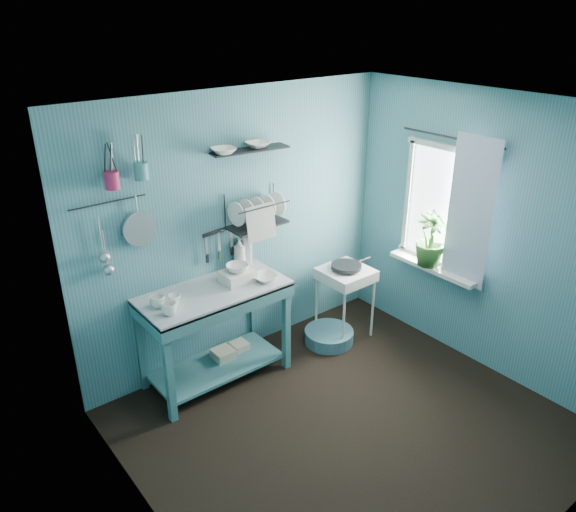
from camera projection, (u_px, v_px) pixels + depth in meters
floor at (349, 427)px, 4.52m from camera, size 3.20×3.20×0.00m
ceiling at (367, 112)px, 3.48m from camera, size 3.20×3.20×0.00m
wall_back at (239, 229)px, 5.07m from camera, size 3.20×0.00×3.20m
wall_front at (559, 396)px, 2.93m from camera, size 3.20×0.00×3.20m
wall_left at (150, 374)px, 3.10m from camera, size 0.00×3.00×3.00m
wall_right at (487, 237)px, 4.91m from camera, size 0.00×3.00×3.00m
work_counter at (215, 334)px, 4.94m from camera, size 1.32×0.73×0.91m
mug_left at (169, 309)px, 4.35m from camera, size 0.12×0.12×0.10m
mug_mid at (175, 300)px, 4.48m from camera, size 0.14×0.14×0.09m
mug_right at (158, 302)px, 4.45m from camera, size 0.17×0.17×0.10m
wash_tub at (238, 276)px, 4.86m from camera, size 0.28×0.22×0.10m
tub_bowl at (237, 268)px, 4.83m from camera, size 0.20×0.19×0.06m
soap_bottle at (239, 253)px, 5.07m from camera, size 0.11×0.12×0.30m
water_bottle at (247, 250)px, 5.15m from camera, size 0.09×0.09×0.28m
counter_bowl at (265, 277)px, 4.89m from camera, size 0.22×0.22×0.05m
hotplate_stand at (345, 302)px, 5.64m from camera, size 0.53×0.53×0.74m
frying_pan at (346, 266)px, 5.47m from camera, size 0.30×0.30×0.03m
knife_strip at (218, 231)px, 4.89m from camera, size 0.32×0.05×0.03m
dish_rack at (257, 209)px, 4.96m from camera, size 0.57×0.29×0.32m
upper_shelf at (249, 150)px, 4.74m from camera, size 0.72×0.27×0.02m
shelf_bowl_left at (223, 150)px, 4.57m from camera, size 0.23×0.23×0.05m
shelf_bowl_right at (258, 145)px, 4.77m from camera, size 0.20×0.20×0.05m
utensil_cup_magenta at (112, 180)px, 4.09m from camera, size 0.11×0.11×0.13m
utensil_cup_teal at (141, 171)px, 4.21m from camera, size 0.11×0.11×0.13m
colander at (140, 229)px, 4.39m from camera, size 0.28×0.03×0.28m
ladle_outer at (100, 236)px, 4.21m from camera, size 0.01×0.01×0.30m
ladle_inner at (105, 249)px, 4.27m from camera, size 0.01×0.01×0.30m
hook_rail at (108, 202)px, 4.18m from camera, size 0.60×0.01×0.01m
window_glass at (446, 207)px, 5.16m from camera, size 0.00×1.10×1.10m
windowsill at (433, 268)px, 5.35m from camera, size 0.16×0.95×0.04m
curtain at (470, 213)px, 4.88m from camera, size 0.00×1.35×1.35m
curtain_rod at (451, 138)px, 4.86m from camera, size 0.02×1.05×0.02m
potted_plant at (431, 239)px, 5.27m from camera, size 0.38×0.38×0.52m
storage_tin_large at (223, 360)px, 5.18m from camera, size 0.18×0.18×0.22m
storage_tin_small at (240, 352)px, 5.32m from camera, size 0.15×0.15×0.20m
floor_basin at (329, 336)px, 5.63m from camera, size 0.49×0.49×0.13m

